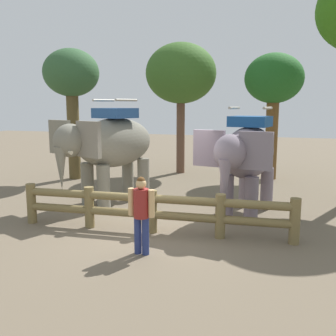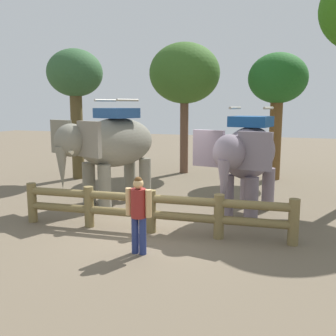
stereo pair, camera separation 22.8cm
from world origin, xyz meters
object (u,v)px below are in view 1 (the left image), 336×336
elephant_center (247,155)px  tree_back_center (181,74)px  tree_far_right (274,83)px  tourist_woman_in_black (141,210)px  tree_far_left (71,78)px  log_fence (152,208)px  elephant_near_left (110,145)px

elephant_center → tree_back_center: bearing=121.1°
tree_far_right → elephant_center: bearing=-93.6°
tourist_woman_in_black → tree_far_left: tree_far_left is taller
log_fence → tourist_woman_in_black: size_ratio=4.16×
tourist_woman_in_black → tree_far_left: bearing=130.1°
tree_far_right → tree_far_left: bearing=-162.3°
tree_far_left → tree_back_center: 4.74m
elephant_near_left → tree_far_left: 5.09m
tourist_woman_in_black → elephant_near_left: bearing=124.4°
tree_far_left → tree_back_center: tree_back_center is taller
tree_back_center → elephant_center: bearing=-58.9°
elephant_near_left → tree_far_left: bearing=135.8°
log_fence → tree_far_right: tree_far_right is taller
tree_far_left → elephant_near_left: bearing=-44.2°
elephant_center → tourist_woman_in_black: 4.02m
tree_far_right → log_fence: bearing=-106.3°
tourist_woman_in_black → tree_far_right: 10.06m
tourist_woman_in_black → tree_back_center: tree_back_center is taller
elephant_near_left → tree_far_left: (-3.25, 3.16, 2.33)m
elephant_near_left → elephant_center: (4.25, -0.15, -0.13)m
tourist_woman_in_black → tree_back_center: bearing=101.4°
elephant_near_left → tourist_woman_in_black: 4.58m
tree_far_left → tree_far_right: tree_far_left is taller
tourist_woman_in_black → tree_back_center: 10.41m
log_fence → tree_far_right: size_ratio=1.32×
elephant_center → tree_back_center: tree_back_center is taller
tourist_woman_in_black → tree_back_center: (-1.94, 9.62, 3.47)m
log_fence → tree_far_left: (-5.52, 5.51, 3.56)m
log_fence → tree_back_center: (-1.67, 8.27, 3.81)m
tree_back_center → tree_far_right: tree_back_center is taller
elephant_near_left → tree_far_left: size_ratio=0.73×
log_fence → tree_far_right: bearing=73.7°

